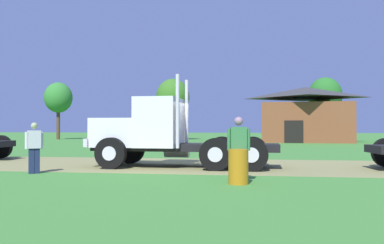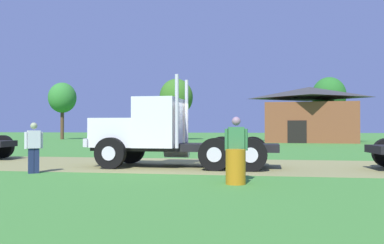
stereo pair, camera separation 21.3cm
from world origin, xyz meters
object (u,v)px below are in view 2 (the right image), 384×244
object	(u,v)px
truck_foreground_white	(160,134)
steel_barrel	(236,167)
visitor_standing_near	(34,146)
visitor_walking_mid	(236,146)
shed_building	(309,115)

from	to	relation	value
truck_foreground_white	steel_barrel	bearing A→B (deg)	-54.18
visitor_standing_near	visitor_walking_mid	xyz separation A→B (m)	(6.78, -1.12, 0.10)
truck_foreground_white	visitor_standing_near	xyz separation A→B (m)	(-3.57, -2.97, -0.36)
visitor_standing_near	visitor_walking_mid	world-z (taller)	visitor_walking_mid
steel_barrel	shed_building	world-z (taller)	shed_building
visitor_standing_near	visitor_walking_mid	bearing A→B (deg)	-9.35
steel_barrel	visitor_walking_mid	bearing A→B (deg)	90.70
visitor_walking_mid	visitor_standing_near	bearing A→B (deg)	170.65
visitor_walking_mid	steel_barrel	size ratio (longest dim) A/B	1.95
visitor_walking_mid	steel_barrel	xyz separation A→B (m)	(0.00, -0.38, -0.53)
visitor_walking_mid	steel_barrel	distance (m)	0.66
truck_foreground_white	shed_building	distance (m)	29.97
truck_foreground_white	visitor_standing_near	distance (m)	4.65
truck_foreground_white	shed_building	bearing A→B (deg)	72.57
truck_foreground_white	visitor_walking_mid	size ratio (longest dim) A/B	3.97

